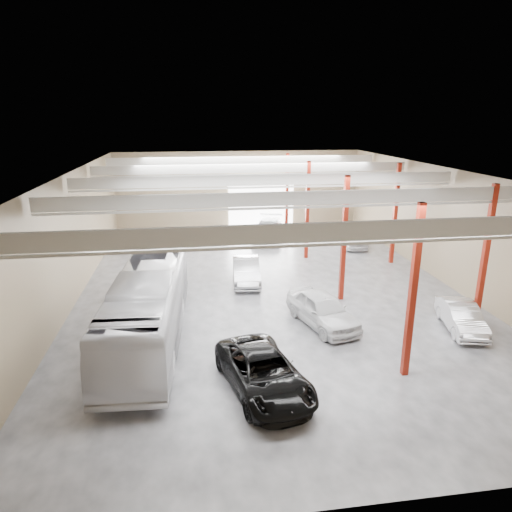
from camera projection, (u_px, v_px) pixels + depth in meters
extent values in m
cube|color=#414146|center=(269.00, 290.00, 27.33)|extent=(22.00, 32.00, 0.01)
cube|color=#9E9F9A|center=(270.00, 172.00, 25.28)|extent=(22.00, 32.00, 0.12)
cube|color=#826A51|center=(239.00, 190.00, 41.44)|extent=(22.00, 0.12, 7.00)
cube|color=#826A51|center=(382.00, 391.00, 11.17)|extent=(22.00, 0.12, 7.00)
cube|color=#826A51|center=(70.00, 240.00, 24.78)|extent=(0.12, 32.00, 7.00)
cube|color=#826A51|center=(447.00, 227.00, 27.82)|extent=(0.12, 32.00, 7.00)
cube|color=white|center=(261.00, 201.00, 41.87)|extent=(6.00, 0.20, 5.00)
cube|color=maroon|center=(413.00, 293.00, 17.37)|extent=(0.25, 0.25, 7.00)
cube|color=maroon|center=(344.00, 239.00, 24.94)|extent=(0.25, 0.25, 7.00)
cube|color=maroon|center=(307.00, 211.00, 32.50)|extent=(0.25, 0.25, 7.00)
cube|color=maroon|center=(287.00, 195.00, 39.13)|extent=(0.25, 0.25, 7.00)
cube|color=maroon|center=(485.00, 256.00, 21.94)|extent=(0.25, 0.25, 7.00)
cube|color=maroon|center=(395.00, 214.00, 31.40)|extent=(0.25, 0.25, 7.00)
cube|color=silver|center=(337.00, 231.00, 14.06)|extent=(21.60, 0.15, 0.60)
cube|color=silver|center=(336.00, 244.00, 14.18)|extent=(21.60, 0.10, 0.10)
cube|color=silver|center=(294.00, 198.00, 19.73)|extent=(21.60, 0.15, 0.60)
cube|color=silver|center=(294.00, 207.00, 19.85)|extent=(21.60, 0.10, 0.10)
cube|color=silver|center=(270.00, 180.00, 25.41)|extent=(21.60, 0.15, 0.60)
cube|color=silver|center=(270.00, 187.00, 25.53)|extent=(21.60, 0.10, 0.10)
cube|color=silver|center=(255.00, 168.00, 31.08)|extent=(21.60, 0.15, 0.60)
cube|color=silver|center=(255.00, 174.00, 31.20)|extent=(21.60, 0.10, 0.10)
cube|color=silver|center=(244.00, 160.00, 36.76)|extent=(21.60, 0.15, 0.60)
cube|color=silver|center=(244.00, 165.00, 36.88)|extent=(21.60, 0.10, 0.10)
imported|color=silver|center=(148.00, 306.00, 20.75)|extent=(3.49, 12.07, 3.32)
imported|color=black|center=(263.00, 372.00, 17.09)|extent=(3.62, 5.84, 1.51)
imported|color=silver|center=(322.00, 309.00, 22.51)|extent=(3.14, 5.17, 1.65)
imported|color=#A2A3A7|center=(246.00, 271.00, 28.37)|extent=(1.91, 4.68, 1.51)
imported|color=slate|center=(268.00, 230.00, 38.28)|extent=(3.84, 6.24, 1.69)
imported|color=#BCBCC1|center=(461.00, 317.00, 22.04)|extent=(2.27, 4.26, 1.33)
imported|color=white|center=(353.00, 238.00, 36.27)|extent=(2.26, 4.39, 1.43)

